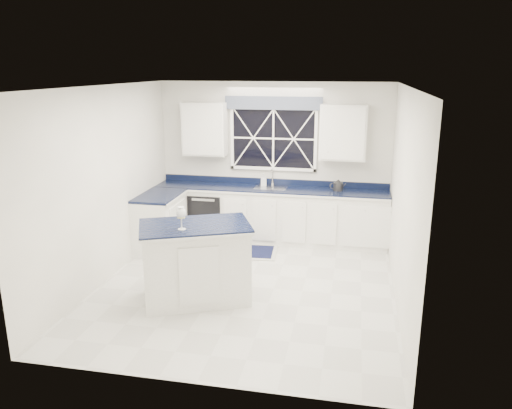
% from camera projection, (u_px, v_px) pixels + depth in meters
% --- Properties ---
extents(ground, '(4.50, 4.50, 0.00)m').
position_uv_depth(ground, '(246.00, 286.00, 6.91)').
color(ground, silver).
rests_on(ground, ground).
extents(back_wall, '(4.00, 0.10, 2.70)m').
position_uv_depth(back_wall, '(274.00, 161.00, 8.67)').
color(back_wall, white).
rests_on(back_wall, ground).
extents(base_cabinets, '(3.99, 1.60, 0.90)m').
position_uv_depth(base_cabinets, '(250.00, 217.00, 8.54)').
color(base_cabinets, silver).
rests_on(base_cabinets, ground).
extents(countertop, '(3.98, 0.64, 0.04)m').
position_uv_depth(countertop, '(270.00, 189.00, 8.51)').
color(countertop, black).
rests_on(countertop, base_cabinets).
extents(dishwasher, '(0.60, 0.58, 0.82)m').
position_uv_depth(dishwasher, '(209.00, 214.00, 8.85)').
color(dishwasher, black).
rests_on(dishwasher, ground).
extents(window, '(1.65, 0.09, 1.26)m').
position_uv_depth(window, '(273.00, 134.00, 8.50)').
color(window, black).
rests_on(window, ground).
extents(upper_cabinets, '(3.10, 0.34, 0.90)m').
position_uv_depth(upper_cabinets, '(272.00, 131.00, 8.37)').
color(upper_cabinets, silver).
rests_on(upper_cabinets, ground).
extents(faucet, '(0.05, 0.20, 0.30)m').
position_uv_depth(faucet, '(272.00, 176.00, 8.64)').
color(faucet, '#B0B0B2').
rests_on(faucet, countertop).
extents(island, '(1.59, 1.30, 1.02)m').
position_uv_depth(island, '(196.00, 262.00, 6.40)').
color(island, silver).
rests_on(island, ground).
extents(rug, '(1.20, 0.79, 0.02)m').
position_uv_depth(rug, '(242.00, 251.00, 8.19)').
color(rug, '#B0B1AC').
rests_on(rug, ground).
extents(kettle, '(0.27, 0.18, 0.19)m').
position_uv_depth(kettle, '(338.00, 185.00, 8.30)').
color(kettle, '#29292B').
rests_on(kettle, countertop).
extents(wine_glass, '(0.12, 0.12, 0.29)m').
position_uv_depth(wine_glass, '(181.00, 214.00, 6.02)').
color(wine_glass, silver).
rests_on(wine_glass, island).
extents(soap_bottle, '(0.11, 0.11, 0.21)m').
position_uv_depth(soap_bottle, '(264.00, 179.00, 8.67)').
color(soap_bottle, silver).
rests_on(soap_bottle, countertop).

